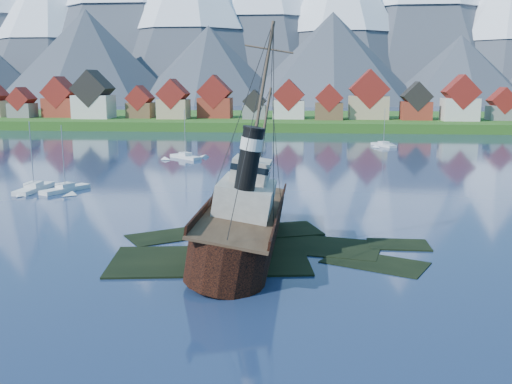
# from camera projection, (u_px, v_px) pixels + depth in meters

# --- Properties ---
(ground) EXTENTS (1400.00, 1400.00, 0.00)m
(ground) POSITION_uv_depth(u_px,v_px,m) (245.00, 256.00, 53.87)
(ground) COLOR #1A294A
(ground) RESTS_ON ground
(shoal) EXTENTS (31.71, 21.24, 1.14)m
(shoal) POSITION_uv_depth(u_px,v_px,m) (266.00, 253.00, 55.87)
(shoal) COLOR black
(shoal) RESTS_ON ground
(shore_bank) EXTENTS (600.00, 80.00, 3.20)m
(shore_bank) POSITION_uv_depth(u_px,v_px,m) (296.00, 124.00, 219.95)
(shore_bank) COLOR #204714
(shore_bank) RESTS_ON ground
(seawall) EXTENTS (600.00, 2.50, 2.00)m
(seawall) POSITION_uv_depth(u_px,v_px,m) (292.00, 132.00, 182.82)
(seawall) COLOR #3F3D38
(seawall) RESTS_ON ground
(town) EXTENTS (250.96, 16.69, 17.30)m
(town) POSITION_uv_depth(u_px,v_px,m) (202.00, 102.00, 203.94)
(town) COLOR maroon
(town) RESTS_ON ground
(tugboat_wreck) EXTENTS (6.67, 28.73, 22.77)m
(tugboat_wreck) POSITION_uv_depth(u_px,v_px,m) (240.00, 219.00, 56.35)
(tugboat_wreck) COLOR black
(tugboat_wreck) RESTS_ON ground
(sailboat_a) EXTENTS (2.46, 8.96, 10.87)m
(sailboat_a) POSITION_uv_depth(u_px,v_px,m) (34.00, 189.00, 85.76)
(sailboat_a) COLOR silver
(sailboat_a) RESTS_ON ground
(sailboat_c) EXTENTS (7.74, 7.15, 10.88)m
(sailboat_c) POSITION_uv_depth(u_px,v_px,m) (185.00, 157.00, 121.28)
(sailboat_c) COLOR silver
(sailboat_c) RESTS_ON ground
(sailboat_e) EXTENTS (5.74, 8.75, 10.06)m
(sailboat_e) POSITION_uv_depth(u_px,v_px,m) (384.00, 145.00, 144.05)
(sailboat_e) COLOR silver
(sailboat_e) RESTS_ON ground
(sailboat_f) EXTENTS (5.40, 8.02, 10.33)m
(sailboat_f) POSITION_uv_depth(u_px,v_px,m) (65.00, 190.00, 85.30)
(sailboat_f) COLOR silver
(sailboat_f) RESTS_ON ground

